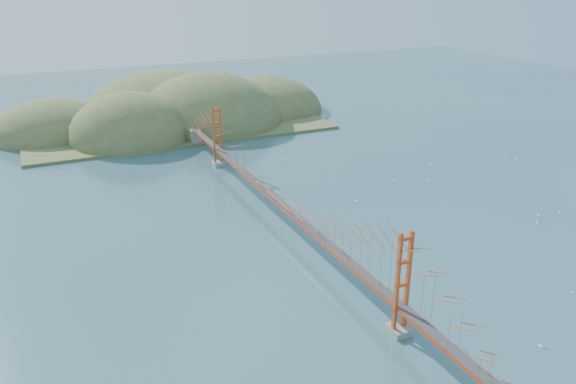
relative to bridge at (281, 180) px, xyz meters
name	(u,v)px	position (x,y,z in m)	size (l,w,h in m)	color
ground	(281,224)	(0.00, -0.18, -7.01)	(320.00, 320.00, 0.00)	#315462
bridge	(281,180)	(0.00, 0.00, 0.00)	(2.20, 94.40, 12.00)	gray
far_headlands	(179,120)	(2.21, 68.33, -7.01)	(84.00, 58.00, 25.00)	olive
sailboat_12	(283,159)	(12.90, 27.54, -6.85)	(0.64, 0.55, 0.73)	white
sailboat_8	(395,180)	(26.14, 7.83, -6.85)	(0.70, 0.70, 0.73)	white
sailboat_2	(539,215)	(37.27, -14.45, -6.87)	(0.56, 0.56, 0.59)	white
sailboat_9	(505,160)	(52.93, 8.50, -6.86)	(0.61, 0.61, 0.69)	white
sailboat_0	(357,200)	(14.86, 2.58, -6.85)	(0.57, 0.64, 0.73)	white
sailboat_6	(573,292)	(23.28, -32.42, -6.87)	(0.53, 0.53, 0.56)	white
sailboat_10	(541,345)	(11.72, -38.21, -6.86)	(0.47, 0.55, 0.63)	white
sailboat_17	(430,164)	(37.57, 12.46, -6.85)	(0.64, 0.53, 0.74)	white
sailboat_11	(517,159)	(55.47, 7.71, -6.85)	(0.70, 0.70, 0.75)	white
sailboat_3	(343,163)	(22.41, 20.12, -6.86)	(0.54, 0.44, 0.63)	white
sailboat_13	(560,211)	(41.62, -14.64, -6.87)	(0.59, 0.59, 0.63)	white
sailboat_16	(356,174)	(21.69, 14.02, -6.87)	(0.52, 0.52, 0.56)	white
sailboat_4	(383,158)	(31.70, 19.96, -6.87)	(0.51, 0.51, 0.57)	white
sailboat_5	(537,222)	(35.15, -16.08, -6.86)	(0.56, 0.58, 0.65)	white
sailboat_1	(356,182)	(19.16, 9.95, -6.87)	(0.56, 0.56, 0.59)	white
sailboat_14	(429,181)	(31.50, 5.02, -6.86)	(0.62, 0.62, 0.66)	white
sailboat_extra_0	(344,184)	(16.81, 10.11, -6.86)	(0.58, 0.50, 0.66)	white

